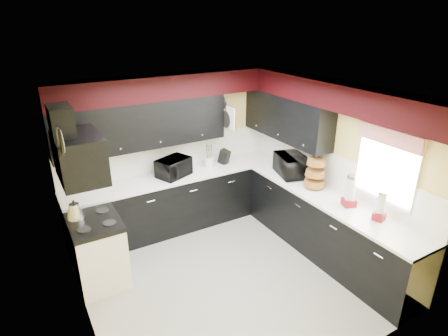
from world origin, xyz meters
The scene contains 35 objects.
ground centered at (0.00, 0.00, 0.00)m, with size 3.60×3.60×0.00m, color gray.
wall_back centered at (0.00, 1.80, 1.25)m, with size 3.60×0.06×2.50m, color #E0C666.
wall_right centered at (1.80, 0.00, 1.25)m, with size 0.06×3.60×2.50m, color #E0C666.
wall_left centered at (-1.80, 0.00, 1.25)m, with size 0.06×3.60×2.50m, color #E0C666.
ceiling centered at (0.00, 0.00, 2.50)m, with size 3.60×3.60×0.06m, color white.
cab_back centered at (0.00, 1.50, 0.45)m, with size 3.60×0.60×0.90m, color black.
cab_right centered at (1.50, -0.30, 0.45)m, with size 0.60×3.00×0.90m, color black.
counter_back centered at (0.00, 1.50, 0.92)m, with size 3.62×0.64×0.04m, color white.
counter_right centered at (1.50, -0.30, 0.92)m, with size 0.64×3.02×0.04m, color white.
splash_back centered at (0.00, 1.79, 1.19)m, with size 3.60×0.02×0.50m, color white.
splash_right centered at (1.79, 0.00, 1.19)m, with size 0.02×3.60×0.50m, color white.
upper_back centered at (-0.50, 1.62, 1.80)m, with size 2.60×0.35×0.70m, color black.
upper_right centered at (1.62, 0.90, 1.80)m, with size 0.35×1.80×0.70m, color black.
soffit_back centered at (0.00, 1.62, 2.33)m, with size 3.60×0.36×0.35m, color black.
soffit_right centered at (1.62, -0.18, 2.33)m, with size 0.36×3.24×0.35m, color black.
stove centered at (-1.50, 0.75, 0.43)m, with size 0.60×0.75×0.86m, color white.
cooktop centered at (-1.50, 0.75, 0.89)m, with size 0.62×0.77×0.06m, color black.
hood centered at (-1.55, 0.75, 1.78)m, with size 0.50×0.78×0.55m, color black.
hood_duct centered at (-1.68, 0.75, 2.20)m, with size 0.24×0.40×0.40m, color black.
window centered at (1.79, -0.90, 1.55)m, with size 0.03×0.86×0.96m, color white, non-canonical shape.
valance centered at (1.73, -0.90, 1.95)m, with size 0.04×0.88×0.20m, color red.
pan_top centered at (0.82, 1.55, 2.00)m, with size 0.03×0.22×0.40m, color black, non-canonical shape.
pan_mid centered at (0.82, 1.42, 1.75)m, with size 0.03×0.28×0.46m, color black, non-canonical shape.
pan_low centered at (0.82, 1.68, 1.72)m, with size 0.03×0.24×0.42m, color black, non-canonical shape.
cut_board centered at (0.83, 1.30, 1.80)m, with size 0.03×0.26×0.35m, color white.
baskets centered at (1.52, 0.05, 1.18)m, with size 0.27×0.27×0.50m, color brown, non-canonical shape.
clock centered at (-1.77, 0.25, 2.15)m, with size 0.03×0.30×0.30m, color black, non-canonical shape.
deco_plate centered at (1.77, -0.35, 2.25)m, with size 0.03×0.24×0.24m, color white, non-canonical shape.
toaster_oven centered at (-0.09, 1.48, 1.09)m, with size 0.50×0.42×0.29m, color black.
microwave centered at (1.53, 0.60, 1.10)m, with size 0.58×0.40×0.32m, color black.
utensil_crock centered at (0.57, 1.54, 1.02)m, with size 0.15×0.15×0.17m, color silver.
knife_block centered at (0.85, 1.53, 1.06)m, with size 0.11×0.16×0.25m, color black.
kettle centered at (-1.68, 0.93, 1.02)m, with size 0.22×0.22×0.20m, color silver, non-canonical shape.
dispenser_a centered at (1.53, -0.61, 1.15)m, with size 0.16×0.16×0.43m, color #660808, non-canonical shape.
dispenser_b centered at (1.57, -1.06, 1.12)m, with size 0.13×0.13×0.36m, color #5A0B19, non-canonical shape.
Camera 1 is at (-2.13, -3.60, 3.33)m, focal length 30.00 mm.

